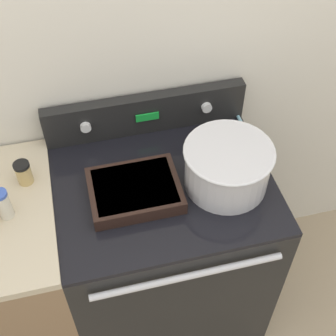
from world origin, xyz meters
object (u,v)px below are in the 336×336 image
Objects in this scene: mixing_bowl at (227,165)px; casserole_dish at (135,190)px; spice_jar_black_cap at (24,173)px; spice_jar_blue_cap at (3,204)px; ladle at (258,149)px.

mixing_bowl is 1.00× the size of casserole_dish.
mixing_bowl is 0.71m from spice_jar_black_cap.
casserole_dish is 2.72× the size of spice_jar_blue_cap.
mixing_bowl reaches higher than spice_jar_blue_cap.
casserole_dish is 0.39m from spice_jar_black_cap.
spice_jar_black_cap is 0.78× the size of spice_jar_blue_cap.
mixing_bowl is 1.04× the size of ladle.
casserole_dish is 0.44m from spice_jar_blue_cap.
casserole_dish is (-0.33, 0.02, -0.06)m from mixing_bowl.
spice_jar_blue_cap is (-0.43, 0.01, 0.04)m from casserole_dish.
ladle is 0.93m from spice_jar_blue_cap.
spice_jar_blue_cap is at bearing 178.61° from casserole_dish.
casserole_dish is at bearing -1.39° from spice_jar_blue_cap.
casserole_dish is at bearing 176.42° from mixing_bowl.
ladle is at bearing -4.25° from spice_jar_black_cap.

